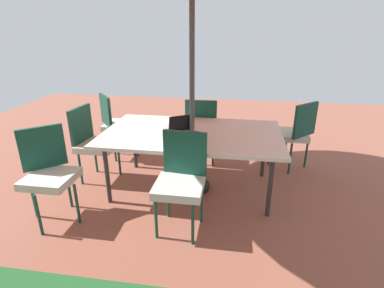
% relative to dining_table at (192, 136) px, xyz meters
% --- Properties ---
extents(ground_plane, '(10.00, 10.00, 0.02)m').
position_rel_dining_table_xyz_m(ground_plane, '(0.00, 0.00, -0.72)').
color(ground_plane, '#935442').
extents(dining_table, '(2.10, 1.24, 0.75)m').
position_rel_dining_table_xyz_m(dining_table, '(0.00, 0.00, 0.00)').
color(dining_table, white).
rests_on(dining_table, ground_plane).
extents(chair_northeast, '(0.59, 0.59, 0.98)m').
position_rel_dining_table_xyz_m(chair_northeast, '(1.35, 0.83, -0.15)').
color(chair_northeast, silver).
rests_on(chair_northeast, ground_plane).
extents(chair_southeast, '(0.58, 0.58, 0.98)m').
position_rel_dining_table_xyz_m(chair_southeast, '(1.29, -0.84, -0.15)').
color(chair_southeast, silver).
rests_on(chair_southeast, ground_plane).
extents(chair_east, '(0.48, 0.47, 0.98)m').
position_rel_dining_table_xyz_m(chair_east, '(1.29, -0.05, -0.15)').
color(chair_east, silver).
rests_on(chair_east, ground_plane).
extents(chair_north, '(0.47, 0.48, 0.98)m').
position_rel_dining_table_xyz_m(chair_north, '(-0.01, 0.78, -0.15)').
color(chair_north, silver).
rests_on(chair_north, ground_plane).
extents(chair_south, '(0.46, 0.46, 0.98)m').
position_rel_dining_table_xyz_m(chair_south, '(-0.02, -0.81, -0.15)').
color(chair_south, silver).
rests_on(chair_south, ground_plane).
extents(chair_southwest, '(0.59, 0.59, 0.98)m').
position_rel_dining_table_xyz_m(chair_southwest, '(-1.32, -0.80, -0.15)').
color(chair_southwest, silver).
rests_on(chair_southwest, ground_plane).
extents(laptop, '(0.40, 0.38, 0.21)m').
position_rel_dining_table_xyz_m(laptop, '(0.15, -0.03, 0.09)').
color(laptop, '#B7B7BC').
rests_on(laptop, dining_table).
extents(cup, '(0.07, 0.07, 0.10)m').
position_rel_dining_table_xyz_m(cup, '(-0.09, 0.26, 0.09)').
color(cup, '#286B33').
rests_on(cup, dining_table).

